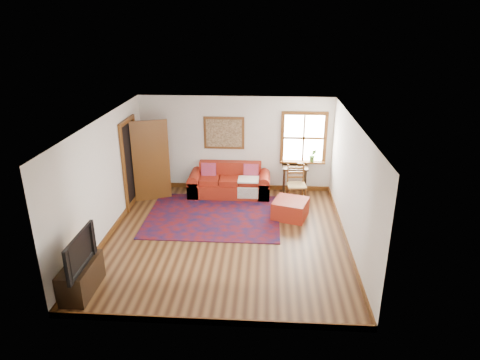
# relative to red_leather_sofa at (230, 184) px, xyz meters

# --- Properties ---
(ground) EXTENTS (5.50, 5.50, 0.00)m
(ground) POSITION_rel_red_leather_sofa_xyz_m (0.13, -2.34, -0.27)
(ground) COLOR #3B2010
(ground) RESTS_ON ground
(room_envelope) EXTENTS (5.04, 5.54, 2.52)m
(room_envelope) POSITION_rel_red_leather_sofa_xyz_m (0.13, -2.33, 1.38)
(room_envelope) COLOR silver
(room_envelope) RESTS_ON ground
(window) EXTENTS (1.18, 0.20, 1.38)m
(window) POSITION_rel_red_leather_sofa_xyz_m (1.91, 0.36, 1.04)
(window) COLOR white
(window) RESTS_ON ground
(doorway) EXTENTS (0.89, 1.08, 2.14)m
(doorway) POSITION_rel_red_leather_sofa_xyz_m (-2.08, -0.56, 0.80)
(doorway) COLOR black
(doorway) RESTS_ON ground
(framed_artwork) EXTENTS (1.05, 0.07, 0.85)m
(framed_artwork) POSITION_rel_red_leather_sofa_xyz_m (-0.17, 0.37, 1.28)
(framed_artwork) COLOR brown
(framed_artwork) RESTS_ON ground
(persian_rug) EXTENTS (3.07, 2.46, 0.02)m
(persian_rug) POSITION_rel_red_leather_sofa_xyz_m (-0.27, -1.34, -0.26)
(persian_rug) COLOR #630E0E
(persian_rug) RESTS_ON ground
(red_leather_sofa) EXTENTS (2.09, 0.86, 0.82)m
(red_leather_sofa) POSITION_rel_red_leather_sofa_xyz_m (0.00, 0.00, 0.00)
(red_leather_sofa) COLOR maroon
(red_leather_sofa) RESTS_ON ground
(red_ottoman) EXTENTS (0.92, 0.92, 0.42)m
(red_ottoman) POSITION_rel_red_leather_sofa_xyz_m (1.52, -1.27, -0.06)
(red_ottoman) COLOR maroon
(red_ottoman) RESTS_ON ground
(side_table) EXTENTS (0.64, 0.48, 0.77)m
(side_table) POSITION_rel_red_leather_sofa_xyz_m (1.68, 0.10, 0.37)
(side_table) COLOR black
(side_table) RESTS_ON ground
(ladder_back_chair) EXTENTS (0.49, 0.48, 0.97)m
(ladder_back_chair) POSITION_rel_red_leather_sofa_xyz_m (1.69, -0.41, 0.25)
(ladder_back_chair) COLOR tan
(ladder_back_chair) RESTS_ON ground
(media_cabinet) EXTENTS (0.44, 0.98, 0.54)m
(media_cabinet) POSITION_rel_red_leather_sofa_xyz_m (-2.13, -4.37, -0.00)
(media_cabinet) COLOR black
(media_cabinet) RESTS_ON ground
(television) EXTENTS (0.14, 1.07, 0.62)m
(television) POSITION_rel_red_leather_sofa_xyz_m (-2.11, -4.50, 0.58)
(television) COLOR black
(television) RESTS_ON media_cabinet
(candle_hurricane) EXTENTS (0.12, 0.12, 0.18)m
(candle_hurricane) POSITION_rel_red_leather_sofa_xyz_m (-2.08, -3.98, 0.35)
(candle_hurricane) COLOR silver
(candle_hurricane) RESTS_ON media_cabinet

